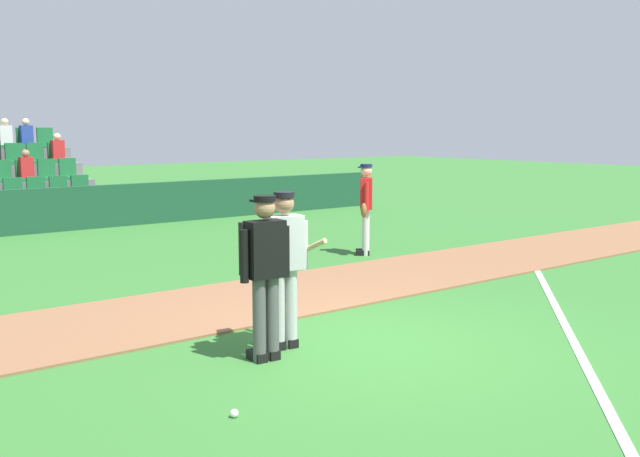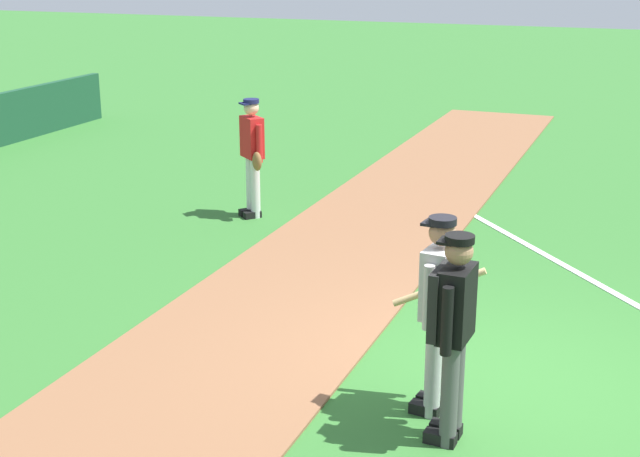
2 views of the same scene
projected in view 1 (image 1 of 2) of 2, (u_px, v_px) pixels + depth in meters
ground_plane at (366, 345)px, 8.40m from camera, size 80.00×80.00×0.00m
infield_dirt_path at (243, 301)px, 10.43m from camera, size 28.00×2.45×0.03m
foul_line_chalk at (558, 312)px, 9.85m from camera, size 9.14×7.92×0.01m
dugout_fence at (40, 211)px, 17.20m from camera, size 20.00×0.16×1.05m
stadium_bleachers at (11, 194)px, 18.98m from camera, size 3.90×3.80×2.70m
batter_grey_jersey at (285, 263)px, 8.14m from camera, size 0.65×0.79×1.76m
umpire_home_plate at (264, 268)px, 7.71m from camera, size 0.59×0.32×1.76m
runner_red_jersey at (366, 206)px, 14.19m from camera, size 0.53×0.53×1.76m
baseball at (234, 413)px, 6.29m from camera, size 0.07×0.07×0.07m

